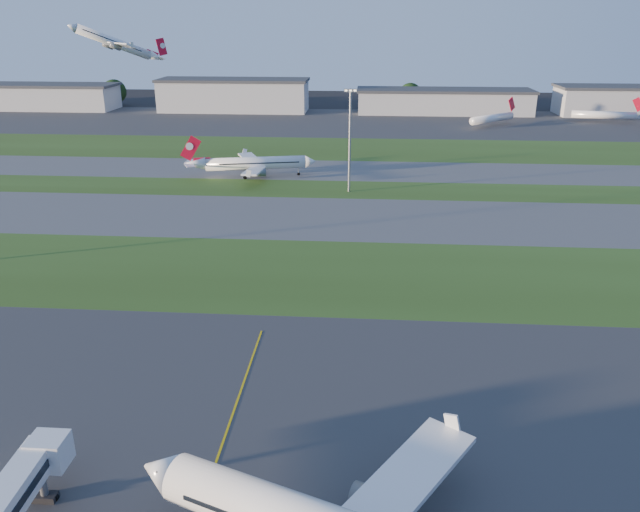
# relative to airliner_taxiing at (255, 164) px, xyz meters

# --- Properties ---
(ground) EXTENTS (700.00, 700.00, 0.00)m
(ground) POSITION_rel_airliner_taxiing_xyz_m (11.93, -122.17, -3.78)
(ground) COLOR black
(ground) RESTS_ON ground
(apron_near) EXTENTS (300.00, 70.00, 0.01)m
(apron_near) POSITION_rel_airliner_taxiing_xyz_m (11.93, -122.17, -3.78)
(apron_near) COLOR #333335
(apron_near) RESTS_ON ground
(grass_strip_a) EXTENTS (300.00, 34.00, 0.01)m
(grass_strip_a) POSITION_rel_airliner_taxiing_xyz_m (11.93, -70.17, -3.78)
(grass_strip_a) COLOR #324918
(grass_strip_a) RESTS_ON ground
(taxiway_a) EXTENTS (300.00, 32.00, 0.01)m
(taxiway_a) POSITION_rel_airliner_taxiing_xyz_m (11.93, -37.17, -3.78)
(taxiway_a) COLOR #515154
(taxiway_a) RESTS_ON ground
(grass_strip_b) EXTENTS (300.00, 18.00, 0.01)m
(grass_strip_b) POSITION_rel_airliner_taxiing_xyz_m (11.93, -12.17, -3.78)
(grass_strip_b) COLOR #324918
(grass_strip_b) RESTS_ON ground
(taxiway_b) EXTENTS (300.00, 26.00, 0.01)m
(taxiway_b) POSITION_rel_airliner_taxiing_xyz_m (11.93, 9.83, -3.78)
(taxiway_b) COLOR #515154
(taxiway_b) RESTS_ON ground
(grass_strip_c) EXTENTS (300.00, 40.00, 0.01)m
(grass_strip_c) POSITION_rel_airliner_taxiing_xyz_m (11.93, 42.83, -3.78)
(grass_strip_c) COLOR #324918
(grass_strip_c) RESTS_ON ground
(apron_far) EXTENTS (400.00, 80.00, 0.01)m
(apron_far) POSITION_rel_airliner_taxiing_xyz_m (11.93, 102.83, -3.78)
(apron_far) COLOR #333335
(apron_far) RESTS_ON ground
(yellow_line) EXTENTS (0.25, 60.00, 0.02)m
(yellow_line) POSITION_rel_airliner_taxiing_xyz_m (16.93, -122.17, -3.78)
(yellow_line) COLOR gold
(yellow_line) RESTS_ON ground
(airliner_taxiing) EXTENTS (34.07, 28.58, 10.78)m
(airliner_taxiing) POSITION_rel_airliner_taxiing_xyz_m (0.00, 0.00, 0.00)
(airliner_taxiing) COLOR white
(airliner_taxiing) RESTS_ON ground
(airliner_departing) EXTENTS (30.19, 26.27, 11.20)m
(airliner_departing) POSITION_rel_airliner_taxiing_xyz_m (-67.79, 79.23, 29.36)
(airliner_departing) COLOR white
(mini_jet_near) EXTENTS (21.90, 20.99, 9.48)m
(mini_jet_near) POSITION_rel_airliner_taxiing_xyz_m (82.92, 95.91, -0.50)
(mini_jet_near) COLOR white
(mini_jet_near) RESTS_ON ground
(mini_jet_far) EXTENTS (28.55, 6.87, 9.48)m
(mini_jet_far) POSITION_rel_airliner_taxiing_xyz_m (132.52, 109.17, -0.50)
(mini_jet_far) COLOR white
(mini_jet_far) RESTS_ON ground
(light_mast_centre) EXTENTS (3.20, 0.70, 25.80)m
(light_mast_centre) POSITION_rel_airliner_taxiing_xyz_m (26.93, -14.17, 11.03)
(light_mast_centre) COLOR gray
(light_mast_centre) RESTS_ON ground
(hangar_far_west) EXTENTS (91.80, 23.00, 12.20)m
(hangar_far_west) POSITION_rel_airliner_taxiing_xyz_m (-138.07, 132.83, 2.35)
(hangar_far_west) COLOR #A1A3A9
(hangar_far_west) RESTS_ON ground
(hangar_west) EXTENTS (71.40, 23.00, 15.20)m
(hangar_west) POSITION_rel_airliner_taxiing_xyz_m (-33.07, 132.83, 3.85)
(hangar_west) COLOR #A1A3A9
(hangar_west) RESTS_ON ground
(hangar_east) EXTENTS (81.60, 23.00, 11.20)m
(hangar_east) POSITION_rel_airliner_taxiing_xyz_m (66.93, 132.83, 1.85)
(hangar_east) COLOR #A1A3A9
(hangar_east) RESTS_ON ground
(tree_west) EXTENTS (12.10, 12.10, 13.20)m
(tree_west) POSITION_rel_airliner_taxiing_xyz_m (-98.07, 147.83, 3.35)
(tree_west) COLOR black
(tree_west) RESTS_ON ground
(tree_mid_west) EXTENTS (9.90, 9.90, 10.80)m
(tree_mid_west) POSITION_rel_airliner_taxiing_xyz_m (-8.07, 143.83, 2.05)
(tree_mid_west) COLOR black
(tree_mid_west) RESTS_ON ground
(tree_mid_east) EXTENTS (11.55, 11.55, 12.60)m
(tree_mid_east) POSITION_rel_airliner_taxiing_xyz_m (51.93, 146.83, 3.03)
(tree_mid_east) COLOR black
(tree_mid_east) RESTS_ON ground
(tree_east) EXTENTS (10.45, 10.45, 11.40)m
(tree_east) POSITION_rel_airliner_taxiing_xyz_m (126.93, 144.83, 2.38)
(tree_east) COLOR black
(tree_east) RESTS_ON ground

